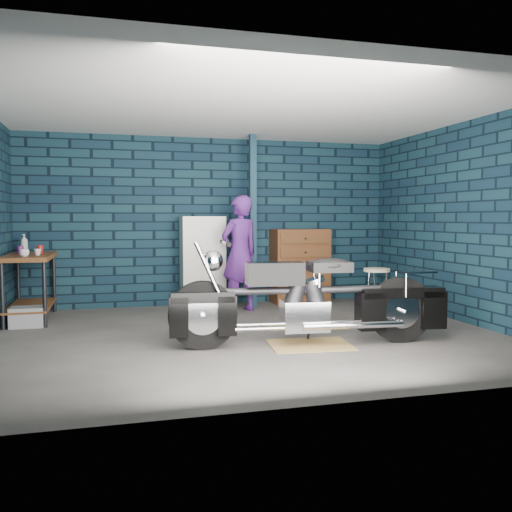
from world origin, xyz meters
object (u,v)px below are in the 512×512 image
(workbench, at_px, (30,287))
(motorcycle, at_px, (311,293))
(shop_stool, at_px, (376,292))
(tool_chest, at_px, (300,266))
(storage_bin, at_px, (27,317))
(locker, at_px, (203,262))
(person, at_px, (240,254))

(workbench, relative_size, motorcycle, 0.53)
(shop_stool, bearing_deg, workbench, 168.88)
(workbench, distance_m, tool_chest, 4.15)
(storage_bin, relative_size, locker, 0.29)
(motorcycle, distance_m, shop_stool, 2.17)
(tool_chest, distance_m, shop_stool, 1.59)
(shop_stool, bearing_deg, locker, 148.29)
(person, relative_size, tool_chest, 1.43)
(workbench, relative_size, tool_chest, 1.14)
(tool_chest, height_order, shop_stool, tool_chest)
(workbench, xyz_separation_m, storage_bin, (0.02, -0.50, -0.33))
(locker, bearing_deg, person, -50.18)
(storage_bin, height_order, tool_chest, tool_chest)
(workbench, distance_m, motorcycle, 4.01)
(tool_chest, bearing_deg, storage_bin, -166.54)
(motorcycle, distance_m, locker, 2.99)
(shop_stool, bearing_deg, motorcycle, -136.91)
(motorcycle, bearing_deg, storage_bin, 155.08)
(motorcycle, relative_size, person, 1.51)
(motorcycle, xyz_separation_m, locker, (-0.72, 2.89, 0.13))
(person, xyz_separation_m, storage_bin, (-2.93, -0.41, -0.74))
(person, relative_size, shop_stool, 2.55)
(tool_chest, bearing_deg, shop_stool, -64.94)
(workbench, xyz_separation_m, tool_chest, (4.12, 0.48, 0.16))
(storage_bin, bearing_deg, workbench, 92.29)
(shop_stool, bearing_deg, tool_chest, 115.06)
(locker, xyz_separation_m, tool_chest, (1.63, 0.00, -0.11))
(person, distance_m, tool_chest, 1.32)
(person, bearing_deg, workbench, -24.60)
(locker, bearing_deg, shop_stool, -31.71)
(workbench, bearing_deg, person, -1.65)
(tool_chest, relative_size, shop_stool, 1.79)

